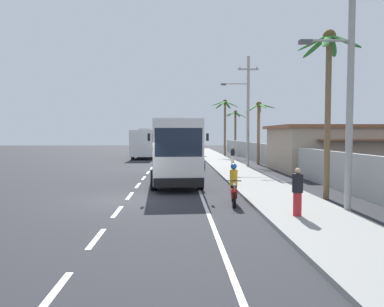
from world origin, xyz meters
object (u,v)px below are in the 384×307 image
(coach_bus_foreground, at_px, (174,148))
(palm_fourth, at_px, (235,123))
(pedestrian_near_kerb, at_px, (233,155))
(utility_pole_mid, at_px, (247,109))
(palm_nearest, at_px, (329,76))
(palm_third, at_px, (259,119))
(motorcycle_beside_bus, at_px, (203,161))
(roadside_building, at_px, (350,148))
(coach_bus_far_lane, at_px, (147,142))
(motorcycle_trailing, at_px, (234,188))
(utility_pole_nearest, at_px, (349,84))
(pedestrian_midwalk, at_px, (298,191))
(palm_second, at_px, (225,115))

(coach_bus_foreground, height_order, palm_fourth, palm_fourth)
(pedestrian_near_kerb, distance_m, palm_fourth, 21.17)
(coach_bus_foreground, relative_size, utility_pole_mid, 1.13)
(palm_nearest, distance_m, palm_third, 18.99)
(motorcycle_beside_bus, relative_size, roadside_building, 0.16)
(pedestrian_near_kerb, distance_m, utility_pole_mid, 4.93)
(utility_pole_mid, bearing_deg, pedestrian_near_kerb, 107.60)
(palm_fourth, height_order, roadside_building, palm_fourth)
(palm_third, xyz_separation_m, roadside_building, (5.77, -6.78, -2.53))
(utility_pole_mid, xyz_separation_m, palm_nearest, (0.67, -15.19, 0.38))
(palm_nearest, bearing_deg, coach_bus_far_lane, 109.21)
(motorcycle_trailing, height_order, utility_pole_nearest, utility_pole_nearest)
(roadside_building, bearing_deg, coach_bus_foreground, -158.13)
(pedestrian_midwalk, height_order, utility_pole_nearest, utility_pole_nearest)
(pedestrian_near_kerb, bearing_deg, palm_third, 63.90)
(coach_bus_foreground, relative_size, coach_bus_far_lane, 0.87)
(coach_bus_foreground, xyz_separation_m, motorcycle_beside_bus, (2.31, 7.99, -1.38))
(pedestrian_midwalk, height_order, roadside_building, roadside_building)
(motorcycle_beside_bus, height_order, motorcycle_trailing, motorcycle_trailing)
(motorcycle_beside_bus, distance_m, utility_pole_mid, 5.89)
(utility_pole_nearest, bearing_deg, roadside_building, 63.73)
(coach_bus_far_lane, distance_m, palm_third, 16.45)
(coach_bus_foreground, distance_m, roadside_building, 14.87)
(motorcycle_beside_bus, height_order, pedestrian_near_kerb, pedestrian_near_kerb)
(coach_bus_foreground, height_order, motorcycle_beside_bus, coach_bus_foreground)
(palm_second, bearing_deg, palm_nearest, -89.02)
(coach_bus_foreground, xyz_separation_m, utility_pole_nearest, (6.35, -9.54, 2.66))
(roadside_building, bearing_deg, palm_nearest, -119.79)
(motorcycle_trailing, bearing_deg, motorcycle_beside_bus, 90.78)
(palm_second, bearing_deg, motorcycle_trailing, -96.78)
(utility_pole_nearest, bearing_deg, motorcycle_beside_bus, 102.99)
(utility_pole_nearest, height_order, roadside_building, utility_pole_nearest)
(coach_bus_far_lane, bearing_deg, utility_pole_mid, -56.74)
(motorcycle_trailing, distance_m, palm_third, 21.04)
(motorcycle_trailing, distance_m, utility_pole_nearest, 5.87)
(utility_pole_nearest, bearing_deg, palm_nearest, 80.43)
(palm_nearest, height_order, palm_third, palm_nearest)
(utility_pole_mid, height_order, palm_fourth, utility_pole_mid)
(coach_bus_foreground, distance_m, pedestrian_midwalk, 11.35)
(motorcycle_beside_bus, bearing_deg, coach_bus_foreground, -106.14)
(roadside_building, bearing_deg, palm_fourth, 100.68)
(coach_bus_foreground, bearing_deg, pedestrian_midwalk, -67.94)
(pedestrian_near_kerb, bearing_deg, utility_pole_mid, -31.14)
(coach_bus_foreground, relative_size, pedestrian_midwalk, 6.64)
(pedestrian_near_kerb, relative_size, palm_second, 0.21)
(motorcycle_beside_bus, relative_size, pedestrian_near_kerb, 1.24)
(utility_pole_nearest, bearing_deg, coach_bus_far_lane, 106.83)
(coach_bus_far_lane, height_order, roadside_building, coach_bus_far_lane)
(palm_third, bearing_deg, pedestrian_near_kerb, -157.36)
(palm_second, height_order, roadside_building, palm_second)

